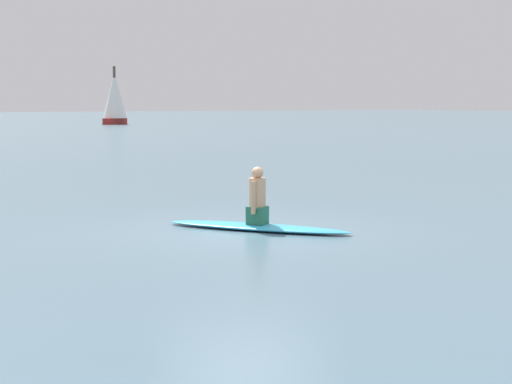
{
  "coord_description": "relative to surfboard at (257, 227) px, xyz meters",
  "views": [
    {
      "loc": [
        -11.28,
        7.86,
        2.16
      ],
      "look_at": [
        0.54,
        -0.59,
        0.61
      ],
      "focal_mm": 58.38,
      "sensor_mm": 36.0,
      "label": 1
    }
  ],
  "objects": [
    {
      "name": "ground_plane",
      "position": [
        -0.18,
        0.37,
        -0.05
      ],
      "size": [
        400.0,
        400.0,
        0.0
      ],
      "primitive_type": "plane",
      "color": "slate"
    },
    {
      "name": "sailboat_distant",
      "position": [
        68.68,
        -30.83,
        2.78
      ],
      "size": [
        3.49,
        3.5,
        6.06
      ],
      "rotation": [
        0.0,
        0.0,
        -0.93
      ],
      "color": "maroon",
      "rests_on": "ground"
    },
    {
      "name": "surfboard",
      "position": [
        0.0,
        0.0,
        0.0
      ],
      "size": [
        3.22,
        2.26,
        0.1
      ],
      "primitive_type": "ellipsoid",
      "rotation": [
        0.0,
        0.0,
        0.54
      ],
      "color": "#339EC6",
      "rests_on": "ground"
    },
    {
      "name": "person_paddler",
      "position": [
        -0.0,
        0.0,
        0.5
      ],
      "size": [
        0.41,
        0.41,
        0.98
      ],
      "rotation": [
        0.0,
        0.0,
        0.54
      ],
      "color": "#26664C",
      "rests_on": "surfboard"
    }
  ]
}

